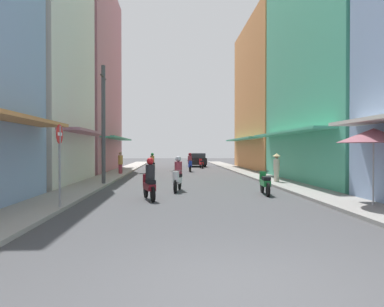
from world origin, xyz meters
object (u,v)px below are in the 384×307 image
(motorbike_maroon, at_px, (149,181))
(street_sign_no_entry, at_px, (60,155))
(motorbike_red, at_px, (201,163))
(pedestrian_midway, at_px, (277,167))
(motorbike_orange, at_px, (152,163))
(pedestrian_crossing, at_px, (120,163))
(motorbike_green, at_px, (265,182))
(motorbike_white, at_px, (178,176))
(utility_pole, at_px, (103,124))
(motorbike_blue, at_px, (190,163))
(vendor_umbrella, at_px, (374,136))
(parked_car, at_px, (197,160))

(motorbike_maroon, bearing_deg, street_sign_no_entry, -141.10)
(motorbike_red, xyz_separation_m, pedestrian_midway, (2.80, -15.62, 0.43))
(motorbike_red, relative_size, pedestrian_midway, 1.09)
(motorbike_orange, relative_size, pedestrian_crossing, 1.03)
(motorbike_green, relative_size, pedestrian_crossing, 1.07)
(motorbike_white, height_order, motorbike_orange, same)
(utility_pole, bearing_deg, motorbike_blue, 65.41)
(motorbike_green, height_order, motorbike_red, same)
(motorbike_orange, height_order, vendor_umbrella, vendor_umbrella)
(motorbike_green, height_order, vendor_umbrella, vendor_umbrella)
(motorbike_green, height_order, motorbike_white, motorbike_white)
(utility_pole, bearing_deg, motorbike_red, 68.24)
(motorbike_red, bearing_deg, motorbike_white, -97.99)
(motorbike_orange, bearing_deg, motorbike_maroon, -86.99)
(motorbike_green, relative_size, motorbike_maroon, 1.03)
(motorbike_maroon, xyz_separation_m, pedestrian_crossing, (-2.90, 12.57, 0.15))
(parked_car, distance_m, street_sign_no_entry, 27.78)
(pedestrian_crossing, bearing_deg, street_sign_no_entry, -88.81)
(motorbike_white, xyz_separation_m, street_sign_no_entry, (-3.69, -4.73, 1.01))
(motorbike_blue, xyz_separation_m, utility_pole, (-5.03, -11.00, 2.47))
(motorbike_white, xyz_separation_m, motorbike_red, (2.62, 18.68, -0.20))
(parked_car, distance_m, vendor_umbrella, 27.59)
(motorbike_green, relative_size, motorbike_red, 1.00)
(utility_pole, xyz_separation_m, street_sign_no_entry, (0.10, -7.36, -1.46))
(motorbike_blue, height_order, parked_car, motorbike_blue)
(motorbike_green, bearing_deg, motorbike_orange, 110.00)
(parked_car, xyz_separation_m, utility_pole, (-6.27, -19.71, 2.43))
(motorbike_blue, relative_size, pedestrian_midway, 1.09)
(motorbike_white, relative_size, pedestrian_crossing, 1.06)
(motorbike_white, xyz_separation_m, parked_car, (2.48, 22.34, 0.04))
(motorbike_blue, height_order, utility_pole, utility_pole)
(vendor_umbrella, height_order, utility_pole, utility_pole)
(pedestrian_midway, distance_m, street_sign_no_entry, 12.02)
(street_sign_no_entry, bearing_deg, pedestrian_midway, 40.53)
(motorbike_maroon, bearing_deg, motorbike_green, 15.42)
(motorbike_red, xyz_separation_m, utility_pole, (-6.41, -16.05, 2.67))
(motorbike_green, xyz_separation_m, parked_car, (-1.11, 23.68, 0.24))
(motorbike_maroon, relative_size, vendor_umbrella, 0.69)
(motorbike_green, bearing_deg, utility_pole, 151.70)
(vendor_umbrella, relative_size, utility_pole, 0.41)
(motorbike_maroon, distance_m, parked_car, 25.23)
(motorbike_white, xyz_separation_m, pedestrian_midway, (5.43, 3.06, 0.23))
(pedestrian_crossing, relative_size, utility_pole, 0.27)
(parked_car, height_order, utility_pole, utility_pole)
(motorbike_blue, height_order, pedestrian_crossing, pedestrian_crossing)
(pedestrian_crossing, bearing_deg, pedestrian_midway, -36.10)
(motorbike_blue, distance_m, motorbike_red, 5.24)
(motorbike_blue, relative_size, vendor_umbrella, 0.71)
(pedestrian_midway, bearing_deg, vendor_umbrella, -85.26)
(motorbike_blue, distance_m, parked_car, 8.80)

